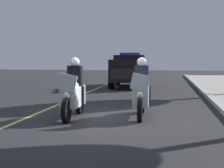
# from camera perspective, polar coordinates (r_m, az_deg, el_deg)

# --- Properties ---
(ground_plane) EXTENTS (80.00, 80.00, 0.00)m
(ground_plane) POSITION_cam_1_polar(r_m,az_deg,el_deg) (9.40, -0.91, -5.89)
(ground_plane) COLOR #28282B
(lane_stripe_center) EXTENTS (48.00, 0.12, 0.01)m
(lane_stripe_center) POSITION_cam_1_polar(r_m,az_deg,el_deg) (10.04, -13.68, -5.32)
(lane_stripe_center) COLOR #E0D14C
(lane_stripe_center) RESTS_ON ground
(police_motorcycle_lead_left) EXTENTS (2.14, 0.58, 1.72)m
(police_motorcycle_lead_left) POSITION_cam_1_polar(r_m,az_deg,el_deg) (9.39, -6.67, -1.61)
(police_motorcycle_lead_left) COLOR black
(police_motorcycle_lead_left) RESTS_ON ground
(police_motorcycle_lead_right) EXTENTS (2.14, 0.58, 1.72)m
(police_motorcycle_lead_right) POSITION_cam_1_polar(r_m,az_deg,el_deg) (9.49, 5.08, -1.54)
(police_motorcycle_lead_right) COLOR black
(police_motorcycle_lead_right) RESTS_ON ground
(police_suv) EXTENTS (4.96, 2.21, 2.05)m
(police_suv) POSITION_cam_1_polar(r_m,az_deg,el_deg) (19.84, 3.08, 2.59)
(police_suv) COLOR black
(police_suv) RESTS_ON ground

